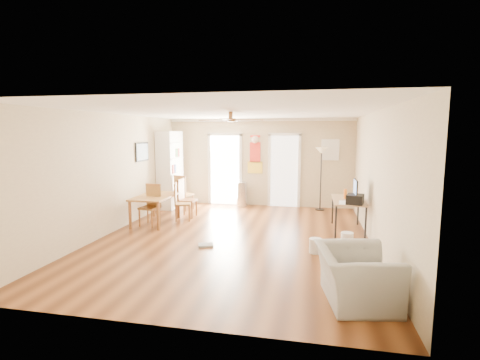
% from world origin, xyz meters
% --- Properties ---
extents(floor, '(7.00, 7.00, 0.00)m').
position_xyz_m(floor, '(0.00, 0.00, 0.00)').
color(floor, brown).
rests_on(floor, ground).
extents(ceiling, '(5.50, 7.00, 0.00)m').
position_xyz_m(ceiling, '(0.00, 0.00, 2.60)').
color(ceiling, silver).
rests_on(ceiling, floor).
extents(wall_back, '(5.50, 0.04, 2.60)m').
position_xyz_m(wall_back, '(0.00, 3.50, 1.30)').
color(wall_back, beige).
rests_on(wall_back, floor).
extents(wall_front, '(5.50, 0.04, 2.60)m').
position_xyz_m(wall_front, '(0.00, -3.50, 1.30)').
color(wall_front, beige).
rests_on(wall_front, floor).
extents(wall_left, '(0.04, 7.00, 2.60)m').
position_xyz_m(wall_left, '(-2.75, 0.00, 1.30)').
color(wall_left, beige).
rests_on(wall_left, floor).
extents(wall_right, '(0.04, 7.00, 2.60)m').
position_xyz_m(wall_right, '(2.75, 0.00, 1.30)').
color(wall_right, beige).
rests_on(wall_right, floor).
extents(crown_molding, '(5.50, 7.00, 0.08)m').
position_xyz_m(crown_molding, '(0.00, 0.00, 2.56)').
color(crown_molding, white).
rests_on(crown_molding, wall_back).
extents(kitchen_doorway, '(0.90, 0.10, 2.10)m').
position_xyz_m(kitchen_doorway, '(-1.05, 3.48, 1.05)').
color(kitchen_doorway, white).
rests_on(kitchen_doorway, wall_back).
extents(bathroom_doorway, '(0.80, 0.10, 2.10)m').
position_xyz_m(bathroom_doorway, '(0.75, 3.48, 1.05)').
color(bathroom_doorway, white).
rests_on(bathroom_doorway, wall_back).
extents(wall_decal, '(0.46, 0.03, 1.10)m').
position_xyz_m(wall_decal, '(-0.13, 3.48, 1.55)').
color(wall_decal, red).
rests_on(wall_decal, wall_back).
extents(ac_grille, '(0.50, 0.04, 0.60)m').
position_xyz_m(ac_grille, '(2.05, 3.47, 1.70)').
color(ac_grille, white).
rests_on(ac_grille, wall_back).
extents(framed_poster, '(0.04, 0.66, 0.48)m').
position_xyz_m(framed_poster, '(-2.73, 1.40, 1.70)').
color(framed_poster, black).
rests_on(framed_poster, wall_left).
extents(ceiling_fan, '(1.24, 1.24, 0.20)m').
position_xyz_m(ceiling_fan, '(0.00, -0.30, 2.43)').
color(ceiling_fan, '#593819').
rests_on(ceiling_fan, ceiling).
extents(bookshelf, '(0.50, 1.03, 2.22)m').
position_xyz_m(bookshelf, '(-2.51, 2.68, 1.11)').
color(bookshelf, white).
rests_on(bookshelf, floor).
extents(dining_table, '(0.82, 1.36, 0.68)m').
position_xyz_m(dining_table, '(-2.15, 0.87, 0.34)').
color(dining_table, '#AB7937').
rests_on(dining_table, floor).
extents(dining_chair_right_a, '(0.41, 0.41, 0.98)m').
position_xyz_m(dining_chair_right_a, '(-1.60, 1.63, 0.49)').
color(dining_chair_right_a, '#A25E34').
rests_on(dining_chair_right_a, floor).
extents(dining_chair_right_b, '(0.48, 0.48, 0.94)m').
position_xyz_m(dining_chair_right_b, '(-1.60, 1.27, 0.47)').
color(dining_chair_right_b, olive).
rests_on(dining_chair_right_b, floor).
extents(dining_chair_near, '(0.45, 0.45, 0.97)m').
position_xyz_m(dining_chair_near, '(-2.19, 0.62, 0.48)').
color(dining_chair_near, '#A27134').
rests_on(dining_chair_near, floor).
extents(dining_chair_far, '(0.52, 0.52, 0.99)m').
position_xyz_m(dining_chair_far, '(-2.00, 2.45, 0.50)').
color(dining_chair_far, olive).
rests_on(dining_chair_far, floor).
extents(trash_can, '(0.42, 0.42, 0.72)m').
position_xyz_m(trash_can, '(-0.48, 3.25, 0.36)').
color(trash_can, silver).
rests_on(trash_can, floor).
extents(torchiere_lamp, '(0.40, 0.40, 1.78)m').
position_xyz_m(torchiere_lamp, '(1.81, 3.16, 0.89)').
color(torchiere_lamp, black).
rests_on(torchiere_lamp, floor).
extents(computer_desk, '(0.67, 1.34, 0.72)m').
position_xyz_m(computer_desk, '(2.36, 1.04, 0.36)').
color(computer_desk, tan).
rests_on(computer_desk, floor).
extents(imac, '(0.08, 0.53, 0.49)m').
position_xyz_m(imac, '(2.47, 0.71, 0.96)').
color(imac, black).
rests_on(imac, computer_desk).
extents(keyboard, '(0.17, 0.43, 0.02)m').
position_xyz_m(keyboard, '(2.20, 0.61, 0.73)').
color(keyboard, white).
rests_on(keyboard, computer_desk).
extents(printer, '(0.41, 0.45, 0.20)m').
position_xyz_m(printer, '(2.45, 0.56, 0.82)').
color(printer, black).
rests_on(printer, computer_desk).
extents(orange_bottle, '(0.08, 0.08, 0.22)m').
position_xyz_m(orange_bottle, '(2.30, 1.11, 0.83)').
color(orange_bottle, orange).
rests_on(orange_bottle, computer_desk).
extents(wastebasket_a, '(0.28, 0.28, 0.27)m').
position_xyz_m(wastebasket_a, '(1.66, -0.59, 0.13)').
color(wastebasket_a, silver).
rests_on(wastebasket_a, floor).
extents(wastebasket_b, '(0.25, 0.25, 0.27)m').
position_xyz_m(wastebasket_b, '(2.26, -0.08, 0.14)').
color(wastebasket_b, silver).
rests_on(wastebasket_b, floor).
extents(floor_cloth, '(0.34, 0.30, 0.04)m').
position_xyz_m(floor_cloth, '(-0.43, -0.62, 0.02)').
color(floor_cloth, gray).
rests_on(floor_cloth, floor).
extents(armchair, '(1.10, 1.21, 0.69)m').
position_xyz_m(armchair, '(2.15, -2.44, 0.35)').
color(armchair, '#9F9F9A').
rests_on(armchair, floor).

